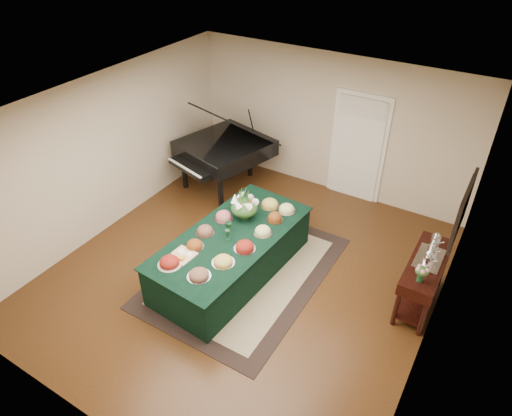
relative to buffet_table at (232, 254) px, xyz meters
The scene contains 14 objects.
ground 0.42m from the buffet_table, 31.08° to the left, with size 6.00×6.00×0.00m, color black.
area_rug 0.41m from the buffet_table, 28.73° to the left, with size 2.28×3.20×0.01m.
kitchen_doorway 3.25m from the buffet_table, 75.70° to the left, with size 1.05×0.07×2.10m.
buffet_table is the anchor object (origin of this frame).
food_platters 0.41m from the buffet_table, 58.89° to the left, with size 1.10×2.29×0.12m.
cutting_board 0.89m from the buffet_table, 114.69° to the right, with size 0.35×0.35×0.10m.
green_goblets 0.45m from the buffet_table, behind, with size 0.20×0.25×0.18m.
floral_centerpiece 0.78m from the buffet_table, 98.15° to the left, with size 0.44×0.44×0.44m.
grand_piano 2.58m from the buffet_table, 126.55° to the left, with size 1.88×2.00×1.77m.
wicker_basket 1.55m from the buffet_table, 117.01° to the left, with size 0.44×0.44×0.27m, color #9E6B3F.
mahogany_sideboard 2.82m from the buffet_table, 17.12° to the left, with size 0.45×1.32×0.82m.
tea_service 2.89m from the buffet_table, 18.90° to the left, with size 0.34×0.58×0.30m.
pink_bouquet 2.78m from the buffet_table, ahead, with size 0.19×0.19×0.25m.
wall_painting 3.32m from the buffet_table, 15.89° to the left, with size 0.05×0.95×0.75m.
Camera 1 is at (2.91, -4.51, 4.98)m, focal length 32.00 mm.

